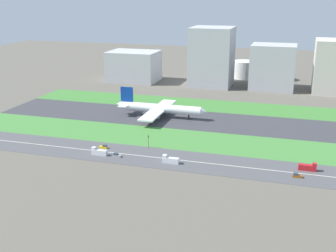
# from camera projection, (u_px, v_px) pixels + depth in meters

# --- Properties ---
(ground_plane) EXTENTS (800.00, 800.00, 0.00)m
(ground_plane) POSITION_uv_depth(u_px,v_px,m) (198.00, 120.00, 290.28)
(ground_plane) COLOR #5B564C
(runway) EXTENTS (280.00, 46.00, 0.10)m
(runway) POSITION_uv_depth(u_px,v_px,m) (198.00, 120.00, 290.27)
(runway) COLOR #38383D
(runway) RESTS_ON ground_plane
(grass_median_north) EXTENTS (280.00, 36.00, 0.10)m
(grass_median_north) POSITION_uv_depth(u_px,v_px,m) (210.00, 106.00, 327.76)
(grass_median_north) COLOR #3D7A33
(grass_median_north) RESTS_ON ground_plane
(grass_median_south) EXTENTS (280.00, 36.00, 0.10)m
(grass_median_south) POSITION_uv_depth(u_px,v_px,m) (183.00, 139.00, 252.78)
(grass_median_south) COLOR #427F38
(grass_median_south) RESTS_ON ground_plane
(highway) EXTENTS (280.00, 28.00, 0.10)m
(highway) POSITION_uv_depth(u_px,v_px,m) (167.00, 159.00, 223.51)
(highway) COLOR #4C4C4F
(highway) RESTS_ON ground_plane
(highway_centerline) EXTENTS (266.00, 0.50, 0.01)m
(highway_centerline) POSITION_uv_depth(u_px,v_px,m) (167.00, 159.00, 223.50)
(highway_centerline) COLOR silver
(highway_centerline) RESTS_ON highway
(airliner) EXTENTS (65.00, 56.00, 19.70)m
(airliner) POSITION_uv_depth(u_px,v_px,m) (159.00, 108.00, 296.10)
(airliner) COLOR white
(airliner) RESTS_ON runway
(truck_0) EXTENTS (8.40, 2.50, 4.00)m
(truck_0) POSITION_uv_depth(u_px,v_px,m) (99.00, 152.00, 228.39)
(truck_0) COLOR silver
(truck_0) RESTS_ON highway
(truck_1) EXTENTS (8.40, 2.50, 4.00)m
(truck_1) POSITION_uv_depth(u_px,v_px,m) (170.00, 160.00, 217.62)
(truck_1) COLOR silver
(truck_1) RESTS_ON highway
(truck_2) EXTENTS (8.40, 2.50, 4.00)m
(truck_2) POSITION_uv_depth(u_px,v_px,m) (308.00, 167.00, 208.58)
(truck_2) COLOR #B2191E
(truck_2) RESTS_ON highway
(car_0) EXTENTS (4.40, 1.80, 2.00)m
(car_0) POSITION_uv_depth(u_px,v_px,m) (104.00, 147.00, 238.29)
(car_0) COLOR yellow
(car_0) RESTS_ON highway
(car_1) EXTENTS (4.40, 1.80, 2.00)m
(car_1) POSITION_uv_depth(u_px,v_px,m) (117.00, 155.00, 225.85)
(car_1) COLOR #99999E
(car_1) RESTS_ON highway
(car_2) EXTENTS (4.40, 1.80, 2.00)m
(car_2) POSITION_uv_depth(u_px,v_px,m) (297.00, 176.00, 201.00)
(car_2) COLOR brown
(car_2) RESTS_ON highway
(traffic_light) EXTENTS (0.36, 0.50, 7.20)m
(traffic_light) POSITION_uv_depth(u_px,v_px,m) (148.00, 140.00, 238.19)
(traffic_light) COLOR #4C4C51
(traffic_light) RESTS_ON highway
(terminal_building) EXTENTS (46.27, 35.55, 28.55)m
(terminal_building) POSITION_uv_depth(u_px,v_px,m) (134.00, 66.00, 414.86)
(terminal_building) COLOR #B2B2B7
(terminal_building) RESTS_ON ground_plane
(hangar_building) EXTENTS (37.02, 37.06, 52.82)m
(hangar_building) POSITION_uv_depth(u_px,v_px,m) (212.00, 57.00, 390.46)
(hangar_building) COLOR #B2B2B7
(hangar_building) RESTS_ON ground_plane
(office_tower) EXTENTS (38.09, 31.23, 39.22)m
(office_tower) POSITION_uv_depth(u_px,v_px,m) (273.00, 67.00, 377.63)
(office_tower) COLOR #B2B2B7
(office_tower) RESTS_ON ground_plane
(fuel_tank_west) EXTENTS (20.19, 20.19, 17.91)m
(fuel_tank_west) POSITION_uv_depth(u_px,v_px,m) (212.00, 67.00, 439.10)
(fuel_tank_west) COLOR silver
(fuel_tank_west) RESTS_ON ground_plane
(fuel_tank_centre) EXTENTS (23.53, 23.53, 16.92)m
(fuel_tank_centre) POSITION_uv_depth(u_px,v_px,m) (244.00, 70.00, 430.25)
(fuel_tank_centre) COLOR silver
(fuel_tank_centre) RESTS_ON ground_plane
(fuel_tank_east) EXTENTS (20.78, 20.78, 12.93)m
(fuel_tank_east) POSITION_uv_depth(u_px,v_px,m) (277.00, 73.00, 422.08)
(fuel_tank_east) COLOR silver
(fuel_tank_east) RESTS_ON ground_plane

